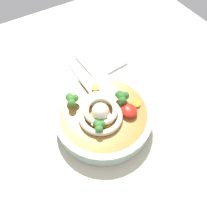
{
  "coord_description": "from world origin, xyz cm",
  "views": [
    {
      "loc": [
        -28.5,
        18.34,
        55.48
      ],
      "look_at": [
        -3.24,
        3.24,
        8.75
      ],
      "focal_mm": 33.04,
      "sensor_mm": 36.0,
      "label": 1
    }
  ],
  "objects_px": {
    "folded_napkin": "(101,60)",
    "soup_spoon": "(92,95)",
    "noodle_pile": "(101,113)",
    "soup_bowl": "(103,117)"
  },
  "relations": [
    {
      "from": "noodle_pile",
      "to": "folded_napkin",
      "type": "height_order",
      "value": "noodle_pile"
    },
    {
      "from": "soup_bowl",
      "to": "soup_spoon",
      "type": "distance_m",
      "value": 0.07
    },
    {
      "from": "soup_bowl",
      "to": "noodle_pile",
      "type": "distance_m",
      "value": 0.04
    },
    {
      "from": "soup_spoon",
      "to": "folded_napkin",
      "type": "relative_size",
      "value": 1.3
    },
    {
      "from": "noodle_pile",
      "to": "folded_napkin",
      "type": "xyz_separation_m",
      "value": [
        0.22,
        -0.13,
        -0.06
      ]
    },
    {
      "from": "noodle_pile",
      "to": "soup_bowl",
      "type": "bearing_deg",
      "value": -58.34
    },
    {
      "from": "soup_bowl",
      "to": "soup_spoon",
      "type": "xyz_separation_m",
      "value": [
        0.06,
        0.0,
        0.03
      ]
    },
    {
      "from": "soup_bowl",
      "to": "soup_spoon",
      "type": "relative_size",
      "value": 1.55
    },
    {
      "from": "folded_napkin",
      "to": "soup_spoon",
      "type": "bearing_deg",
      "value": 142.01
    },
    {
      "from": "soup_bowl",
      "to": "noodle_pile",
      "type": "bearing_deg",
      "value": 121.66
    }
  ]
}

